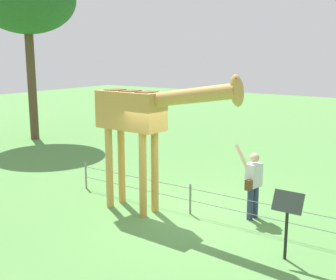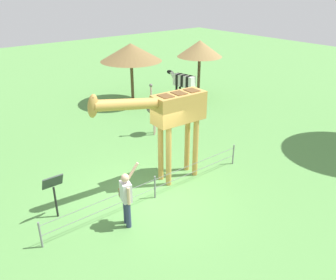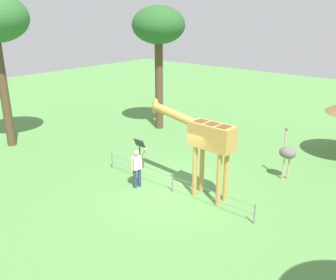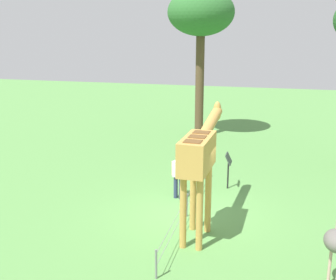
{
  "view_description": "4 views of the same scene",
  "coord_description": "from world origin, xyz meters",
  "px_view_note": "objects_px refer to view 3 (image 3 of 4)",
  "views": [
    {
      "loc": [
        5.22,
        -8.28,
        3.84
      ],
      "look_at": [
        -0.5,
        -0.04,
        1.8
      ],
      "focal_mm": 46.47,
      "sensor_mm": 36.0,
      "label": 1
    },
    {
      "loc": [
        5.28,
        7.46,
        6.07
      ],
      "look_at": [
        -0.68,
        -0.04,
        1.67
      ],
      "focal_mm": 37.34,
      "sensor_mm": 36.0,
      "label": 2
    },
    {
      "loc": [
        -7.91,
        9.88,
        6.65
      ],
      "look_at": [
        0.58,
        -0.24,
        1.91
      ],
      "focal_mm": 38.24,
      "sensor_mm": 36.0,
      "label": 3
    },
    {
      "loc": [
        -12.01,
        -2.25,
        5.72
      ],
      "look_at": [
        0.47,
        0.9,
        2.29
      ],
      "focal_mm": 45.73,
      "sensor_mm": 36.0,
      "label": 4
    }
  ],
  "objects_px": {
    "info_sign": "(140,147)",
    "tree_east": "(159,29)",
    "visitor": "(137,166)",
    "giraffe": "(204,138)",
    "ostrich": "(287,153)"
  },
  "relations": [
    {
      "from": "info_sign",
      "to": "tree_east",
      "type": "bearing_deg",
      "value": -57.42
    },
    {
      "from": "giraffe",
      "to": "ostrich",
      "type": "relative_size",
      "value": 1.72
    },
    {
      "from": "tree_east",
      "to": "info_sign",
      "type": "distance_m",
      "value": 7.57
    },
    {
      "from": "visitor",
      "to": "giraffe",
      "type": "bearing_deg",
      "value": -154.87
    },
    {
      "from": "visitor",
      "to": "ostrich",
      "type": "height_order",
      "value": "ostrich"
    },
    {
      "from": "info_sign",
      "to": "visitor",
      "type": "bearing_deg",
      "value": 131.54
    },
    {
      "from": "tree_east",
      "to": "info_sign",
      "type": "xyz_separation_m",
      "value": [
        -3.14,
        4.91,
        -4.83
      ]
    },
    {
      "from": "visitor",
      "to": "tree_east",
      "type": "xyz_separation_m",
      "value": [
        4.49,
        -6.44,
        4.88
      ]
    },
    {
      "from": "visitor",
      "to": "tree_east",
      "type": "relative_size",
      "value": 0.25
    },
    {
      "from": "ostrich",
      "to": "info_sign",
      "type": "bearing_deg",
      "value": 28.06
    },
    {
      "from": "giraffe",
      "to": "visitor",
      "type": "xyz_separation_m",
      "value": [
        2.38,
        1.12,
        -1.42
      ]
    },
    {
      "from": "visitor",
      "to": "info_sign",
      "type": "distance_m",
      "value": 2.04
    },
    {
      "from": "visitor",
      "to": "info_sign",
      "type": "height_order",
      "value": "visitor"
    },
    {
      "from": "ostrich",
      "to": "info_sign",
      "type": "height_order",
      "value": "ostrich"
    },
    {
      "from": "giraffe",
      "to": "tree_east",
      "type": "xyz_separation_m",
      "value": [
        6.87,
        -5.32,
        3.46
      ]
    }
  ]
}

